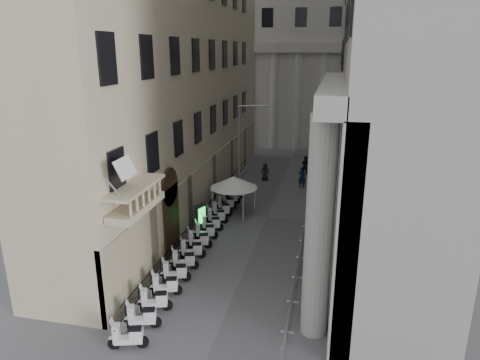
# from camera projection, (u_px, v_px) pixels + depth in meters

# --- Properties ---
(far_building) EXTENTS (22.00, 10.00, 30.00)m
(far_building) POSITION_uv_depth(u_px,v_px,m) (304.00, 28.00, 55.34)
(far_building) COLOR beige
(far_building) RESTS_ON ground
(iron_fence) EXTENTS (0.30, 28.00, 1.40)m
(iron_fence) POSITION_uv_depth(u_px,v_px,m) (209.00, 219.00, 32.61)
(iron_fence) COLOR black
(iron_fence) RESTS_ON ground
(blue_awning) EXTENTS (1.60, 3.00, 3.00)m
(blue_awning) POSITION_uv_depth(u_px,v_px,m) (324.00, 193.00, 38.34)
(blue_awning) COLOR navy
(blue_awning) RESTS_ON ground
(flag) EXTENTS (1.00, 1.40, 8.20)m
(flag) POSITION_uv_depth(u_px,v_px,m) (137.00, 320.00, 20.41)
(flag) COLOR #9E0C11
(flag) RESTS_ON ground
(scooter_0) EXTENTS (1.50, 0.94, 1.50)m
(scooter_0) POSITION_uv_depth(u_px,v_px,m) (129.00, 348.00, 18.50)
(scooter_0) COLOR white
(scooter_0) RESTS_ON ground
(scooter_1) EXTENTS (1.50, 0.94, 1.50)m
(scooter_1) POSITION_uv_depth(u_px,v_px,m) (143.00, 328.00, 19.83)
(scooter_1) COLOR white
(scooter_1) RESTS_ON ground
(scooter_2) EXTENTS (1.50, 0.94, 1.50)m
(scooter_2) POSITION_uv_depth(u_px,v_px,m) (156.00, 311.00, 21.15)
(scooter_2) COLOR white
(scooter_2) RESTS_ON ground
(scooter_3) EXTENTS (1.50, 0.94, 1.50)m
(scooter_3) POSITION_uv_depth(u_px,v_px,m) (166.00, 295.00, 22.47)
(scooter_3) COLOR white
(scooter_3) RESTS_ON ground
(scooter_4) EXTENTS (1.50, 0.94, 1.50)m
(scooter_4) POSITION_uv_depth(u_px,v_px,m) (176.00, 281.00, 23.80)
(scooter_4) COLOR white
(scooter_4) RESTS_ON ground
(scooter_5) EXTENTS (1.50, 0.94, 1.50)m
(scooter_5) POSITION_uv_depth(u_px,v_px,m) (185.00, 269.00, 25.12)
(scooter_5) COLOR white
(scooter_5) RESTS_ON ground
(scooter_6) EXTENTS (1.50, 0.94, 1.50)m
(scooter_6) POSITION_uv_depth(u_px,v_px,m) (192.00, 258.00, 26.45)
(scooter_6) COLOR white
(scooter_6) RESTS_ON ground
(scooter_7) EXTENTS (1.50, 0.94, 1.50)m
(scooter_7) POSITION_uv_depth(u_px,v_px,m) (199.00, 248.00, 27.77)
(scooter_7) COLOR white
(scooter_7) RESTS_ON ground
(scooter_8) EXTENTS (1.50, 0.94, 1.50)m
(scooter_8) POSITION_uv_depth(u_px,v_px,m) (206.00, 239.00, 29.10)
(scooter_8) COLOR white
(scooter_8) RESTS_ON ground
(scooter_9) EXTENTS (1.50, 0.94, 1.50)m
(scooter_9) POSITION_uv_depth(u_px,v_px,m) (211.00, 231.00, 30.42)
(scooter_9) COLOR white
(scooter_9) RESTS_ON ground
(scooter_10) EXTENTS (1.50, 0.94, 1.50)m
(scooter_10) POSITION_uv_depth(u_px,v_px,m) (217.00, 223.00, 31.74)
(scooter_10) COLOR white
(scooter_10) RESTS_ON ground
(scooter_11) EXTENTS (1.50, 0.94, 1.50)m
(scooter_11) POSITION_uv_depth(u_px,v_px,m) (222.00, 216.00, 33.07)
(scooter_11) COLOR white
(scooter_11) RESTS_ON ground
(scooter_12) EXTENTS (1.50, 0.94, 1.50)m
(scooter_12) POSITION_uv_depth(u_px,v_px,m) (226.00, 210.00, 34.39)
(scooter_12) COLOR white
(scooter_12) RESTS_ON ground
(scooter_13) EXTENTS (1.50, 0.94, 1.50)m
(scooter_13) POSITION_uv_depth(u_px,v_px,m) (230.00, 204.00, 35.72)
(scooter_13) COLOR white
(scooter_13) RESTS_ON ground
(scooter_14) EXTENTS (1.50, 0.94, 1.50)m
(scooter_14) POSITION_uv_depth(u_px,v_px,m) (234.00, 198.00, 37.04)
(scooter_14) COLOR white
(scooter_14) RESTS_ON ground
(scooter_15) EXTENTS (1.50, 0.94, 1.50)m
(scooter_15) POSITION_uv_depth(u_px,v_px,m) (238.00, 193.00, 38.37)
(scooter_15) COLOR white
(scooter_15) RESTS_ON ground
(barrier_0) EXTENTS (0.60, 2.40, 1.10)m
(barrier_0) POSITION_uv_depth(u_px,v_px,m) (284.00, 351.00, 18.34)
(barrier_0) COLOR #ABAEB3
(barrier_0) RESTS_ON ground
(barrier_1) EXTENTS (0.60, 2.40, 1.10)m
(barrier_1) POSITION_uv_depth(u_px,v_px,m) (290.00, 317.00, 20.67)
(barrier_1) COLOR #ABAEB3
(barrier_1) RESTS_ON ground
(barrier_2) EXTENTS (0.60, 2.40, 1.10)m
(barrier_2) POSITION_uv_depth(u_px,v_px,m) (295.00, 289.00, 23.01)
(barrier_2) COLOR #ABAEB3
(barrier_2) RESTS_ON ground
(barrier_3) EXTENTS (0.60, 2.40, 1.10)m
(barrier_3) POSITION_uv_depth(u_px,v_px,m) (299.00, 267.00, 25.34)
(barrier_3) COLOR #ABAEB3
(barrier_3) RESTS_ON ground
(barrier_4) EXTENTS (0.60, 2.40, 1.10)m
(barrier_4) POSITION_uv_depth(u_px,v_px,m) (303.00, 249.00, 27.67)
(barrier_4) COLOR #ABAEB3
(barrier_4) RESTS_ON ground
(barrier_5) EXTENTS (0.60, 2.40, 1.10)m
(barrier_5) POSITION_uv_depth(u_px,v_px,m) (305.00, 233.00, 30.01)
(barrier_5) COLOR #ABAEB3
(barrier_5) RESTS_ON ground
(barrier_6) EXTENTS (0.60, 2.40, 1.10)m
(barrier_6) POSITION_uv_depth(u_px,v_px,m) (308.00, 220.00, 32.34)
(barrier_6) COLOR #ABAEB3
(barrier_6) RESTS_ON ground
(barrier_7) EXTENTS (0.60, 2.40, 1.10)m
(barrier_7) POSITION_uv_depth(u_px,v_px,m) (310.00, 209.00, 34.68)
(barrier_7) COLOR #ABAEB3
(barrier_7) RESTS_ON ground
(barrier_8) EXTENTS (0.60, 2.40, 1.10)m
(barrier_8) POSITION_uv_depth(u_px,v_px,m) (312.00, 199.00, 37.01)
(barrier_8) COLOR #ABAEB3
(barrier_8) RESTS_ON ground
(barrier_9) EXTENTS (0.60, 2.40, 1.10)m
(barrier_9) POSITION_uv_depth(u_px,v_px,m) (313.00, 190.00, 39.34)
(barrier_9) COLOR #ABAEB3
(barrier_9) RESTS_ON ground
(security_tent) EXTENTS (3.66, 3.66, 2.97)m
(security_tent) POSITION_uv_depth(u_px,v_px,m) (232.00, 181.00, 33.47)
(security_tent) COLOR white
(security_tent) RESTS_ON ground
(street_lamp) EXTENTS (2.55, 0.92, 8.06)m
(street_lamp) POSITION_uv_depth(u_px,v_px,m) (243.00, 145.00, 35.45)
(street_lamp) COLOR gray
(street_lamp) RESTS_ON ground
(info_kiosk) EXTENTS (0.63, 0.99, 2.03)m
(info_kiosk) POSITION_uv_depth(u_px,v_px,m) (200.00, 218.00, 30.09)
(info_kiosk) COLOR black
(info_kiosk) RESTS_ON ground
(pedestrian_a) EXTENTS (0.84, 0.66, 2.03)m
(pedestrian_a) POSITION_uv_depth(u_px,v_px,m) (302.00, 177.00, 39.66)
(pedestrian_a) COLOR #0D1536
(pedestrian_a) RESTS_ON ground
(pedestrian_b) EXTENTS (1.15, 1.06, 1.90)m
(pedestrian_b) POSITION_uv_depth(u_px,v_px,m) (305.00, 165.00, 44.16)
(pedestrian_b) COLOR black
(pedestrian_b) RESTS_ON ground
(pedestrian_c) EXTENTS (0.90, 0.64, 1.73)m
(pedestrian_c) POSITION_uv_depth(u_px,v_px,m) (265.00, 172.00, 41.87)
(pedestrian_c) COLOR black
(pedestrian_c) RESTS_ON ground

